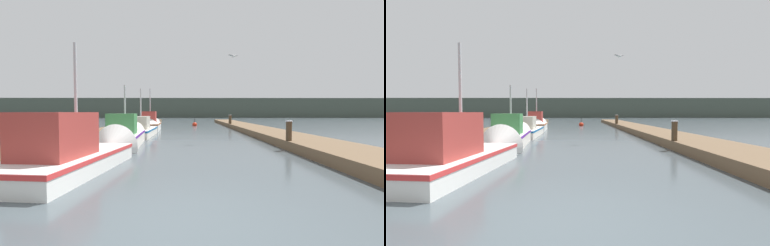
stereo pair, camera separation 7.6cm
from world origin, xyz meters
The scene contains 12 objects.
ground_plane centered at (0.00, 0.00, 0.00)m, with size 200.00×200.00×0.00m.
dock_left centered at (-5.26, 16.00, 0.19)m, with size 2.41×40.00×0.37m.
dock_right centered at (5.26, 16.00, 0.19)m, with size 2.41×40.00×0.37m.
distant_shore_ridge centered at (0.00, 71.39, 2.58)m, with size 120.00×16.00×5.17m.
fishing_boat_0 centered at (-2.84, 3.66, 0.45)m, with size 2.27×5.35×3.95m.
fishing_boat_1 centered at (-2.88, 8.94, 0.43)m, with size 1.89×5.08×3.21m.
fishing_boat_2 centered at (-2.99, 13.85, 0.36)m, with size 1.74×6.11×3.59m.
fishing_boat_3 centered at (-3.12, 18.32, 0.49)m, with size 1.83×4.89×3.94m.
mooring_piling_0 centered at (4.18, 21.66, 0.64)m, with size 0.33×0.33×1.26m.
mooring_piling_1 centered at (4.17, 6.87, 0.60)m, with size 0.27×0.27×1.19m.
channel_buoy centered at (0.77, 24.64, 0.15)m, with size 0.51×0.51×1.01m.
seagull_lead centered at (2.41, 9.86, 4.40)m, with size 0.53×0.39×0.12m.
Camera 1 is at (0.14, -3.39, 1.54)m, focal length 24.00 mm.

